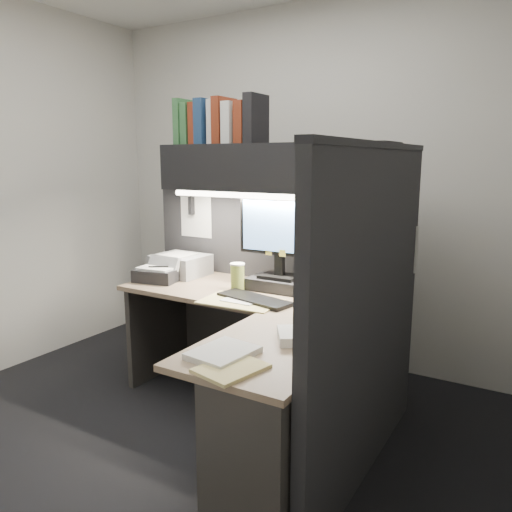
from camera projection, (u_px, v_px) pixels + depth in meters
name	position (u px, v px, depth m)	size (l,w,h in m)	color
floor	(188.00, 433.00, 2.87)	(3.50, 3.50, 0.00)	black
wall_back	(304.00, 186.00, 3.88)	(3.50, 0.04, 2.70)	beige
partition_back	(272.00, 269.00, 3.49)	(1.90, 0.06, 1.60)	black
partition_right	(369.00, 320.00, 2.38)	(0.06, 1.50, 1.60)	black
desk	(250.00, 378.00, 2.57)	(1.70, 1.53, 0.73)	#91775C
overhead_shelf	(272.00, 168.00, 3.16)	(1.55, 0.34, 0.30)	black
task_light_tube	(260.00, 196.00, 3.07)	(0.04, 0.04, 1.32)	white
monitor	(279.00, 254.00, 3.15)	(0.55, 0.25, 0.59)	black
keyboard	(254.00, 299.00, 2.94)	(0.48, 0.16, 0.02)	black
mousepad	(326.00, 306.00, 2.84)	(0.22, 0.20, 0.00)	navy
mouse	(329.00, 303.00, 2.82)	(0.07, 0.11, 0.04)	black
telephone	(363.00, 290.00, 2.99)	(0.24, 0.25, 0.10)	#B3A989
coffee_cup	(237.00, 277.00, 3.18)	(0.09, 0.09, 0.17)	#ACAC44
printer	(181.00, 265.00, 3.61)	(0.36, 0.31, 0.15)	#97999C
notebook_stack	(159.00, 275.00, 3.43)	(0.29, 0.24, 0.09)	black
open_folder	(240.00, 301.00, 2.92)	(0.46, 0.30, 0.01)	#D6C578
paper_stack_a	(304.00, 336.00, 2.30)	(0.23, 0.20, 0.04)	white
paper_stack_b	(223.00, 353.00, 2.12)	(0.22, 0.27, 0.03)	white
manila_stack	(231.00, 368.00, 1.97)	(0.21, 0.26, 0.01)	#D6C578
binder_row	(220.00, 122.00, 3.30)	(0.61, 0.25, 0.31)	#2B5730
pinned_papers	(299.00, 246.00, 2.93)	(1.76, 1.31, 0.51)	white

